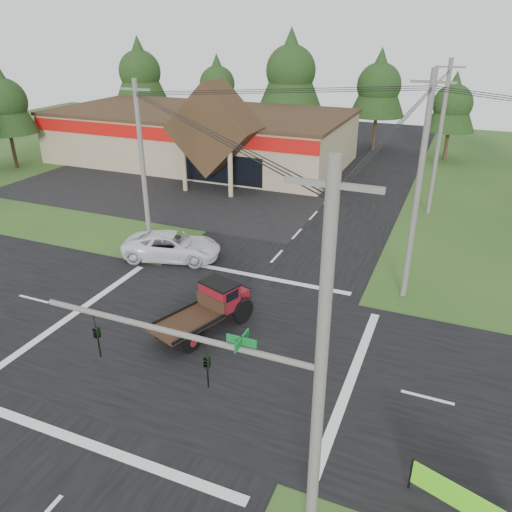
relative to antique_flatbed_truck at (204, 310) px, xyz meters
The scene contains 19 objects.
ground 1.44m from the antique_flatbed_truck, 73.27° to the right, with size 120.00×120.00×0.00m, color #264819.
road_ns 1.43m from the antique_flatbed_truck, 73.27° to the right, with size 12.00×120.00×0.02m, color black.
road_ew 1.43m from the antique_flatbed_truck, 73.27° to the right, with size 120.00×12.00×0.02m, color black.
parking_apron 22.75m from the antique_flatbed_truck, 127.18° to the left, with size 28.00×14.00×0.02m, color black.
cvs_building 32.61m from the antique_flatbed_truck, 118.29° to the left, with size 30.40×18.20×9.19m.
traffic_signal_mast 10.89m from the antique_flatbed_truck, 54.06° to the right, with size 8.12×0.24×7.00m.
utility_pole_nr 12.31m from the antique_flatbed_truck, 47.22° to the right, with size 2.00×0.30×11.00m.
utility_pole_nw 11.34m from the antique_flatbed_truck, 137.42° to the left, with size 2.00×0.30×10.50m.
utility_pole_ne 11.91m from the antique_flatbed_truck, 40.67° to the left, with size 2.00×0.30×11.50m.
utility_pole_n 23.14m from the antique_flatbed_truck, 68.60° to the left, with size 2.00×0.30×11.20m.
tree_row_a 49.61m from the antique_flatbed_truck, 127.25° to the left, with size 6.72×6.72×12.12m.
tree_row_b 45.94m from the antique_flatbed_truck, 115.64° to the left, with size 5.60×5.60×10.10m.
tree_row_c 41.97m from the antique_flatbed_truck, 103.64° to the left, with size 7.28×7.28×13.13m.
tree_row_d 41.58m from the antique_flatbed_truck, 89.62° to the left, with size 6.16×6.16×11.11m.
tree_row_e 40.27m from the antique_flatbed_truck, 78.06° to the left, with size 5.04×5.04×9.09m.
tree_side_w 37.46m from the antique_flatbed_truck, 148.95° to the left, with size 5.60×5.60×10.10m.
antique_flatbed_truck is the anchor object (origin of this frame).
roadside_banner 13.25m from the antique_flatbed_truck, 27.08° to the right, with size 3.62×0.11×1.23m, color #5CCD1B, non-canonical shape.
white_pickup 8.55m from the antique_flatbed_truck, 131.28° to the left, with size 2.74×5.94×1.65m, color white.
Camera 1 is at (9.71, -16.68, 13.21)m, focal length 35.00 mm.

